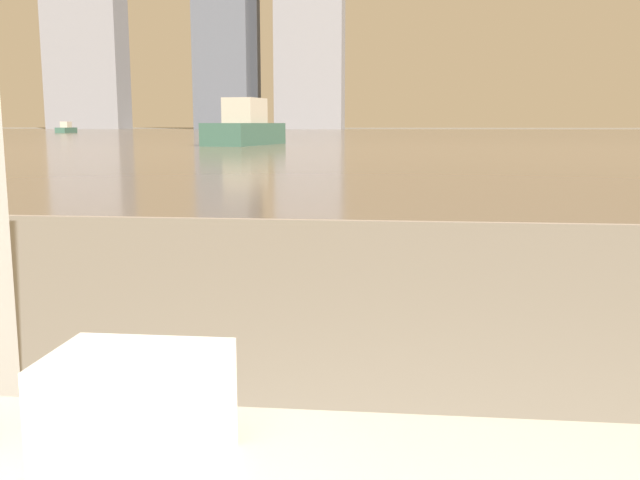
# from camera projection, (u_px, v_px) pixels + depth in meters

# --- Properties ---
(towel_stack) EXTENTS (0.23, 0.17, 0.16)m
(towel_stack) POSITION_uv_depth(u_px,v_px,m) (138.00, 412.00, 0.94)
(towel_stack) COLOR white
(towel_stack) RESTS_ON bathtub
(harbor_water) EXTENTS (180.00, 110.00, 0.01)m
(harbor_water) POSITION_uv_depth(u_px,v_px,m) (397.00, 134.00, 61.04)
(harbor_water) COLOR gray
(harbor_water) RESTS_ON ground_plane
(harbor_boat_0) EXTENTS (2.83, 5.73, 2.06)m
(harbor_boat_0) POSITION_uv_depth(u_px,v_px,m) (245.00, 128.00, 31.74)
(harbor_boat_0) COLOR #335647
(harbor_boat_0) RESTS_ON harbor_water
(harbor_boat_2) EXTENTS (1.09, 3.00, 1.12)m
(harbor_boat_2) POSITION_uv_depth(u_px,v_px,m) (66.00, 129.00, 71.87)
(harbor_boat_2) COLOR #335647
(harbor_boat_2) RESTS_ON harbor_water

